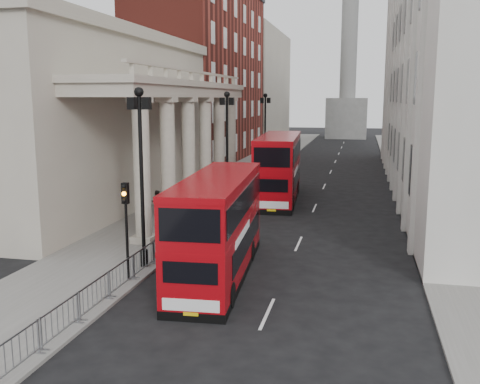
% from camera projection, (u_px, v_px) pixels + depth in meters
% --- Properties ---
extents(ground, '(260.00, 260.00, 0.00)m').
position_uv_depth(ground, '(119.00, 300.00, 21.30)').
color(ground, black).
rests_on(ground, ground).
extents(sidewalk_west, '(6.00, 140.00, 0.12)m').
position_uv_depth(sidewalk_west, '(229.00, 182.00, 50.75)').
color(sidewalk_west, slate).
rests_on(sidewalk_west, ground).
extents(sidewalk_east, '(3.00, 140.00, 0.12)m').
position_uv_depth(sidewalk_east, '(410.00, 189.00, 47.14)').
color(sidewalk_east, slate).
rests_on(sidewalk_east, ground).
extents(kerb, '(0.20, 140.00, 0.14)m').
position_uv_depth(kerb, '(259.00, 183.00, 50.10)').
color(kerb, slate).
rests_on(kerb, ground).
extents(portico_building, '(9.00, 28.00, 12.00)m').
position_uv_depth(portico_building, '(92.00, 125.00, 39.85)').
color(portico_building, '#9F9585').
rests_on(portico_building, ground).
extents(brick_building, '(9.00, 32.00, 22.00)m').
position_uv_depth(brick_building, '(206.00, 74.00, 67.79)').
color(brick_building, maroon).
rests_on(brick_building, ground).
extents(west_building_far, '(9.00, 30.00, 20.00)m').
position_uv_depth(west_building_far, '(255.00, 87.00, 98.68)').
color(west_building_far, '#9F9585').
rests_on(west_building_far, ground).
extents(east_building, '(8.00, 55.00, 25.00)m').
position_uv_depth(east_building, '(446.00, 45.00, 46.35)').
color(east_building, beige).
rests_on(east_building, ground).
extents(monument_column, '(8.00, 8.00, 54.20)m').
position_uv_depth(monument_column, '(349.00, 57.00, 105.55)').
color(monument_column, '#60605E').
rests_on(monument_column, ground).
extents(lamp_post_south, '(1.05, 0.44, 8.32)m').
position_uv_depth(lamp_post_south, '(141.00, 165.00, 24.42)').
color(lamp_post_south, black).
rests_on(lamp_post_south, sidewalk_west).
extents(lamp_post_mid, '(1.05, 0.44, 8.32)m').
position_uv_depth(lamp_post_mid, '(227.00, 139.00, 39.79)').
color(lamp_post_mid, black).
rests_on(lamp_post_mid, sidewalk_west).
extents(lamp_post_north, '(1.05, 0.44, 8.32)m').
position_uv_depth(lamp_post_north, '(265.00, 128.00, 55.15)').
color(lamp_post_north, black).
rests_on(lamp_post_north, sidewalk_west).
extents(traffic_light, '(0.28, 0.33, 4.30)m').
position_uv_depth(traffic_light, '(126.00, 213.00, 22.77)').
color(traffic_light, black).
rests_on(traffic_light, sidewalk_west).
extents(crowd_barriers, '(0.50, 18.75, 1.10)m').
position_uv_depth(crowd_barriers, '(133.00, 267.00, 23.40)').
color(crowd_barriers, gray).
rests_on(crowd_barriers, sidewalk_west).
extents(bus_near, '(3.32, 10.72, 4.56)m').
position_uv_depth(bus_near, '(218.00, 224.00, 23.88)').
color(bus_near, '#9A070D').
rests_on(bus_near, ground).
extents(bus_far, '(3.66, 11.97, 5.09)m').
position_uv_depth(bus_far, '(279.00, 166.00, 41.99)').
color(bus_far, '#A1070E').
rests_on(bus_far, ground).
extents(pedestrian_a, '(0.70, 0.52, 1.77)m').
position_uv_depth(pedestrian_a, '(166.00, 201.00, 36.51)').
color(pedestrian_a, black).
rests_on(pedestrian_a, sidewalk_west).
extents(pedestrian_b, '(0.84, 0.67, 1.66)m').
position_uv_depth(pedestrian_b, '(157.00, 202.00, 36.36)').
color(pedestrian_b, black).
rests_on(pedestrian_b, sidewalk_west).
extents(pedestrian_c, '(0.90, 0.72, 1.61)m').
position_uv_depth(pedestrian_c, '(182.00, 195.00, 39.38)').
color(pedestrian_c, black).
rests_on(pedestrian_c, sidewalk_west).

